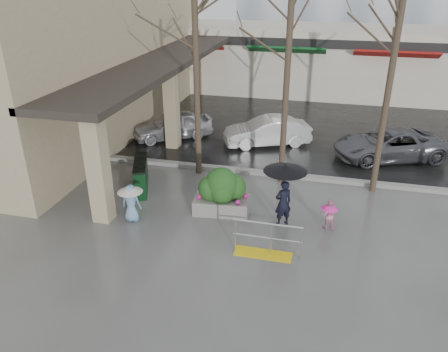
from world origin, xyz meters
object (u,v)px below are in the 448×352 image
at_px(handrail, 266,243).
at_px(news_boxes, 141,175).
at_px(tree_midwest, 289,36).
at_px(car_a, 173,125).
at_px(child_pink, 329,213).
at_px(woman, 284,185).
at_px(car_c, 389,144).
at_px(tree_mideast, 395,52).
at_px(tree_west, 195,38).
at_px(car_b, 267,131).
at_px(child_blue, 131,199).
at_px(planter, 222,191).

bearing_deg(handrail, news_boxes, 149.13).
height_order(tree_midwest, car_a, tree_midwest).
bearing_deg(child_pink, car_a, -41.48).
bearing_deg(car_a, woman, 8.47).
bearing_deg(tree_midwest, woman, -82.27).
distance_m(tree_midwest, car_c, 6.96).
bearing_deg(tree_midwest, tree_mideast, -0.00).
bearing_deg(car_c, tree_west, -86.05).
relative_size(car_a, car_b, 0.97).
relative_size(tree_west, car_c, 1.50).
xyz_separation_m(news_boxes, car_c, (8.89, 5.08, 0.10)).
height_order(tree_west, news_boxes, tree_west).
bearing_deg(handrail, car_c, 64.01).
bearing_deg(child_pink, child_blue, 9.22).
height_order(tree_west, car_b, tree_west).
relative_size(tree_midwest, car_b, 1.83).
xyz_separation_m(handrail, car_c, (3.93, 8.05, 0.25)).
bearing_deg(tree_mideast, tree_midwest, 180.00).
height_order(woman, car_a, woman).
distance_m(child_pink, planter, 3.39).
bearing_deg(child_blue, handrail, 165.61).
distance_m(handrail, child_blue, 4.46).
bearing_deg(woman, tree_midwest, -115.68).
bearing_deg(planter, car_b, 85.60).
height_order(tree_midwest, planter, tree_midwest).
xyz_separation_m(tree_mideast, child_blue, (-7.50, -3.96, -4.11)).
xyz_separation_m(handrail, woman, (0.26, 1.72, 0.97)).
xyz_separation_m(tree_midwest, car_a, (-5.52, 3.47, -4.60)).
distance_m(news_boxes, car_a, 5.36).
xyz_separation_m(woman, planter, (-2.00, 0.31, -0.60)).
bearing_deg(tree_midwest, car_b, 106.55).
height_order(handrail, car_b, car_b).
distance_m(child_blue, car_b, 8.22).
xyz_separation_m(tree_mideast, car_b, (-4.38, 3.65, -4.23)).
bearing_deg(tree_mideast, news_boxes, -167.25).
height_order(handrail, planter, planter).
xyz_separation_m(tree_midwest, child_blue, (-4.20, -3.96, -4.48)).
bearing_deg(child_pink, news_boxes, -9.88).
bearing_deg(planter, news_boxes, 163.78).
bearing_deg(woman, handrail, 48.08).
distance_m(tree_mideast, car_c, 5.39).
bearing_deg(tree_midwest, child_pink, -58.79).
distance_m(handrail, news_boxes, 5.78).
xyz_separation_m(tree_west, car_b, (2.12, 3.65, -4.45)).
distance_m(tree_midwest, child_blue, 7.31).
xyz_separation_m(tree_west, car_c, (7.29, 3.25, -4.45)).
distance_m(handrail, woman, 1.99).
height_order(news_boxes, car_c, car_c).
bearing_deg(car_a, car_b, 58.54).
height_order(tree_mideast, car_a, tree_mideast).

